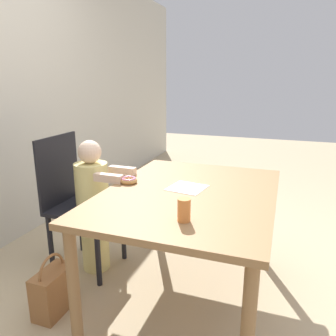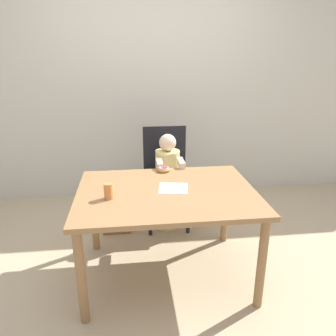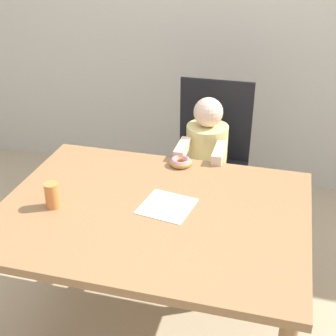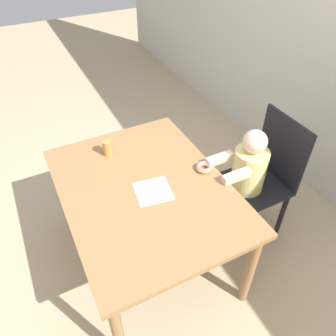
% 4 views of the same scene
% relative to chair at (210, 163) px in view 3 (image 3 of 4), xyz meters
% --- Properties ---
extents(ground_plane, '(12.00, 12.00, 0.00)m').
position_rel_chair_xyz_m(ground_plane, '(-0.09, -0.85, -0.50)').
color(ground_plane, tan).
extents(wall_back, '(8.00, 0.05, 2.50)m').
position_rel_chair_xyz_m(wall_back, '(-0.09, 0.78, 0.75)').
color(wall_back, beige).
rests_on(wall_back, ground_plane).
extents(dining_table, '(1.27, 0.96, 0.71)m').
position_rel_chair_xyz_m(dining_table, '(-0.09, -0.85, 0.13)').
color(dining_table, olive).
rests_on(dining_table, ground_plane).
extents(chair, '(0.43, 0.44, 0.96)m').
position_rel_chair_xyz_m(chair, '(0.00, 0.00, 0.00)').
color(chair, black).
rests_on(chair, ground_plane).
extents(child_figure, '(0.24, 0.40, 0.95)m').
position_rel_chair_xyz_m(child_figure, '(0.00, -0.13, -0.02)').
color(child_figure, '#E0D17F').
rests_on(child_figure, ground_plane).
extents(donut, '(0.11, 0.11, 0.04)m').
position_rel_chair_xyz_m(donut, '(-0.07, -0.45, 0.23)').
color(donut, tan).
rests_on(donut, dining_table).
extents(napkin, '(0.24, 0.24, 0.00)m').
position_rel_chair_xyz_m(napkin, '(-0.04, -0.82, 0.21)').
color(napkin, white).
rests_on(napkin, dining_table).
extents(handbag, '(0.26, 0.14, 0.37)m').
position_rel_chair_xyz_m(handbag, '(-0.50, -0.15, -0.36)').
color(handbag, brown).
rests_on(handbag, ground_plane).
extents(cup, '(0.06, 0.06, 0.11)m').
position_rel_chair_xyz_m(cup, '(-0.50, -0.94, 0.26)').
color(cup, orange).
rests_on(cup, dining_table).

